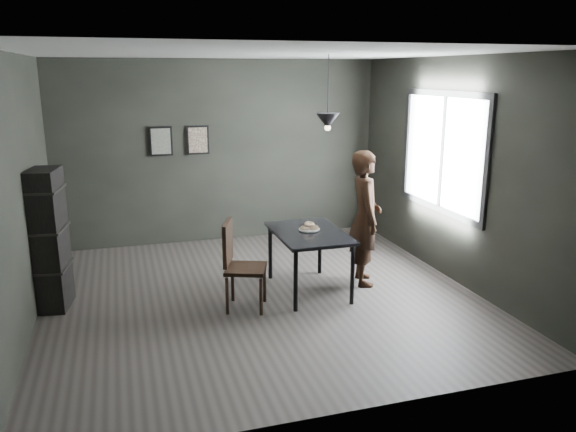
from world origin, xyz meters
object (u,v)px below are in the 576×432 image
object	(u,v)px
pendant_lamp	(328,121)
woman	(365,218)
wood_chair	(238,260)
cafe_table	(309,238)
white_plate	(309,230)
shelf_unit	(50,240)

from	to	relation	value
pendant_lamp	woman	bearing A→B (deg)	-4.00
wood_chair	pendant_lamp	size ratio (longest dim) A/B	1.17
woman	wood_chair	size ratio (longest dim) A/B	1.67
wood_chair	woman	bearing A→B (deg)	31.42
cafe_table	pendant_lamp	bearing A→B (deg)	21.80
white_plate	woman	xyz separation A→B (m)	(0.73, 0.01, 0.09)
white_plate	wood_chair	bearing A→B (deg)	-161.79
cafe_table	wood_chair	bearing A→B (deg)	-164.40
cafe_table	pendant_lamp	xyz separation A→B (m)	(0.25, 0.10, 1.38)
wood_chair	shelf_unit	size ratio (longest dim) A/B	0.64
cafe_table	pendant_lamp	size ratio (longest dim) A/B	1.39
white_plate	woman	bearing A→B (deg)	0.91
wood_chair	shelf_unit	xyz separation A→B (m)	(-1.99, 0.64, 0.22)
cafe_table	pendant_lamp	world-z (taller)	pendant_lamp
white_plate	cafe_table	bearing A→B (deg)	-110.98
woman	shelf_unit	xyz separation A→B (m)	(-3.67, 0.32, -0.05)
cafe_table	white_plate	size ratio (longest dim) A/B	5.22
cafe_table	woman	bearing A→B (deg)	4.92
white_plate	wood_chair	xyz separation A→B (m)	(-0.95, -0.31, -0.18)
shelf_unit	pendant_lamp	size ratio (longest dim) A/B	1.84
cafe_table	woman	world-z (taller)	woman
wood_chair	cafe_table	bearing A→B (deg)	36.10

